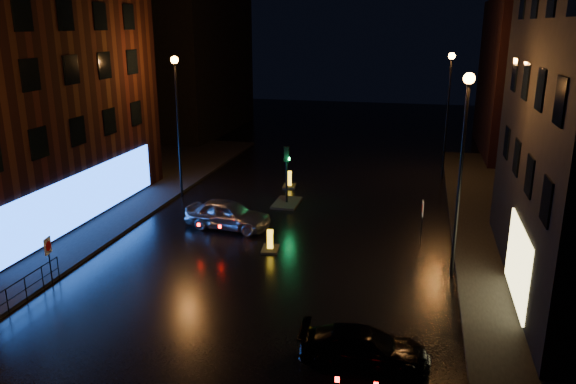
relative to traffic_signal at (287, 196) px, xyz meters
The scene contains 15 objects.
ground 14.06m from the traffic_signal, 85.10° to the right, with size 120.00×120.00×0.00m, color black.
pavement_left 14.14m from the traffic_signal, 154.89° to the right, with size 12.00×44.00×0.15m, color black.
building_far_left 26.50m from the traffic_signal, 125.18° to the left, with size 8.00×16.00×14.00m, color black.
building_far_right 24.83m from the traffic_signal, 48.01° to the left, with size 8.00×14.00×12.00m, color black.
street_lamp_lfar 8.32m from the traffic_signal, behind, with size 0.44×0.44×8.37m.
street_lamp_rnear 13.06m from the traffic_signal, 41.63° to the right, with size 0.44×0.44×8.37m.
street_lamp_rfar 13.06m from the traffic_signal, 41.63° to the left, with size 0.44×0.44×8.37m.
traffic_signal is the anchor object (origin of this frame).
guard_railing 16.47m from the traffic_signal, 114.39° to the right, with size 0.05×6.04×1.00m.
silver_hatchback 5.07m from the traffic_signal, 113.12° to the right, with size 1.77×4.41×1.50m, color #ABADB3.
dark_sedan 16.38m from the traffic_signal, 68.09° to the right, with size 1.63×4.00×1.16m, color black.
bollard_near 7.07m from the traffic_signal, 82.74° to the right, with size 0.90×1.23×1.00m.
bollard_far 3.59m from the traffic_signal, 100.75° to the left, with size 0.94×1.29×1.05m.
road_sign_left 14.29m from the traffic_signal, 118.02° to the right, with size 0.13×0.49×2.04m.
road_sign_right 9.03m from the traffic_signal, 30.84° to the right, with size 0.09×0.52×2.14m.
Camera 1 is at (6.13, -16.44, 10.10)m, focal length 35.00 mm.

